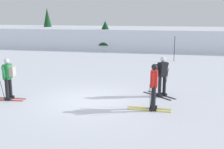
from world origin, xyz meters
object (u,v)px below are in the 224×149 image
object	(u,v)px
conifer_far_right	(48,24)
trail_marker_pole	(174,49)
skier_green	(8,77)
skier_red	(154,86)
conifer_far_left	(105,33)
skier_black	(162,75)

from	to	relation	value
conifer_far_right	trail_marker_pole	bearing A→B (deg)	-32.60
skier_green	conifer_far_right	distance (m)	20.97
skier_red	skier_green	world-z (taller)	same
skier_green	conifer_far_left	world-z (taller)	conifer_far_left
skier_black	conifer_far_right	bearing A→B (deg)	125.72
skier_red	trail_marker_pole	xyz separation A→B (m)	(0.85, 11.21, 0.00)
skier_green	skier_black	xyz separation A→B (m)	(6.08, 1.69, -0.04)
skier_red	conifer_far_right	world-z (taller)	conifer_far_right
skier_red	trail_marker_pole	bearing A→B (deg)	85.64
trail_marker_pole	conifer_far_right	world-z (taller)	conifer_far_right
skier_green	conifer_far_right	xyz separation A→B (m)	(-6.91, 19.76, 1.36)
skier_red	conifer_far_left	size ratio (longest dim) A/B	0.62
skier_green	conifer_far_left	distance (m)	16.35
skier_green	trail_marker_pole	xyz separation A→B (m)	(6.69, 11.06, -0.04)
trail_marker_pole	skier_green	bearing A→B (deg)	-121.15
skier_black	trail_marker_pole	world-z (taller)	trail_marker_pole
skier_green	trail_marker_pole	bearing A→B (deg)	58.85
skier_green	skier_red	bearing A→B (deg)	-1.42
conifer_far_left	trail_marker_pole	bearing A→B (deg)	-39.72
skier_red	trail_marker_pole	distance (m)	11.24
trail_marker_pole	conifer_far_left	distance (m)	8.27
skier_red	conifer_far_right	size ratio (longest dim) A/B	0.43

